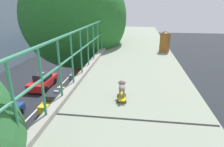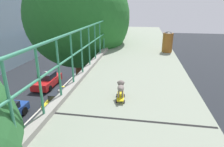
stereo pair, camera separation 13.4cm
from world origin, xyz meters
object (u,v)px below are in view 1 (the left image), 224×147
at_px(car_red_taxi_sixth, 43,81).
at_px(toy_skateboard, 122,97).
at_px(car_grey_seventh, 82,71).
at_px(city_bus, 81,43).
at_px(small_dog, 122,86).
at_px(litter_bin, 165,41).
at_px(car_yellow_cab_fifth, 58,99).

height_order(car_red_taxi_sixth, toy_skateboard, toy_skateboard).
bearing_deg(car_grey_seventh, city_bus, 106.40).
bearing_deg(small_dog, city_bus, 108.31).
relative_size(car_grey_seventh, toy_skateboard, 9.54).
height_order(car_grey_seventh, toy_skateboard, toy_skateboard).
bearing_deg(car_red_taxi_sixth, city_bus, 90.80).
bearing_deg(toy_skateboard, litter_bin, 73.18).
bearing_deg(car_red_taxi_sixth, car_yellow_cab_fifth, -48.49).
distance_m(toy_skateboard, litter_bin, 4.96).
bearing_deg(city_bus, car_yellow_cab_fifth, -79.92).
distance_m(car_red_taxi_sixth, small_dog, 17.64).
xyz_separation_m(car_yellow_cab_fifth, city_bus, (-3.33, 18.74, 1.13)).
height_order(car_grey_seventh, small_dog, small_dog).
bearing_deg(small_dog, litter_bin, 72.93).
xyz_separation_m(car_red_taxi_sixth, car_grey_seventh, (3.24, 3.48, 0.04)).
bearing_deg(car_red_taxi_sixth, small_dog, -55.73).
xyz_separation_m(car_yellow_cab_fifth, litter_bin, (7.69, -5.56, 6.07)).
height_order(car_grey_seventh, litter_bin, litter_bin).
xyz_separation_m(car_grey_seventh, toy_skateboard, (6.13, -17.29, 5.61)).
bearing_deg(toy_skateboard, car_grey_seventh, 109.53).
distance_m(city_bus, small_dog, 30.88).
bearing_deg(toy_skateboard, car_red_taxi_sixth, 124.17).
bearing_deg(car_yellow_cab_fifth, small_dog, -58.56).
relative_size(car_grey_seventh, small_dog, 11.78).
bearing_deg(city_bus, car_grey_seventh, -73.60).
height_order(car_yellow_cab_fifth, litter_bin, litter_bin).
height_order(small_dog, litter_bin, litter_bin).
distance_m(car_yellow_cab_fifth, car_red_taxi_sixth, 4.71).
bearing_deg(litter_bin, small_dog, -107.07).
distance_m(city_bus, litter_bin, 27.13).
distance_m(car_yellow_cab_fifth, litter_bin, 11.26).
bearing_deg(small_dog, toy_skateboard, -86.41).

